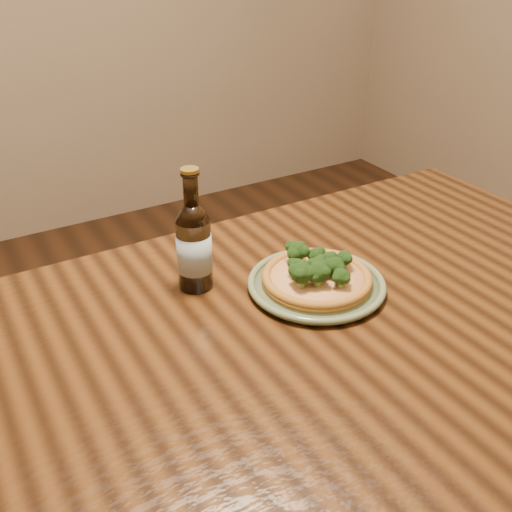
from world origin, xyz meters
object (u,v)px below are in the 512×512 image
table (281,380)px  pizza (317,276)px  plate (316,284)px  beer_bottle (194,245)px

table → pizza: bearing=35.0°
plate → beer_bottle: (-0.20, 0.13, 0.08)m
table → pizza: 0.21m
table → plate: 0.20m
beer_bottle → table: bearing=-88.2°
pizza → beer_bottle: bearing=147.1°
beer_bottle → plate: bearing=-45.0°
table → plate: bearing=34.9°
plate → pizza: (-0.00, -0.00, 0.02)m
plate → beer_bottle: size_ratio=1.09×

